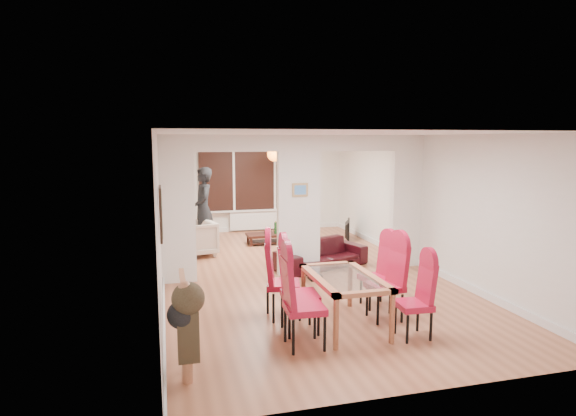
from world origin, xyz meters
name	(u,v)px	position (x,y,z in m)	size (l,w,h in m)	color
floor	(298,273)	(0.00, 0.00, 0.00)	(5.00, 9.00, 0.01)	#A46142
room_walls	(299,205)	(0.00, 0.00, 1.30)	(5.00, 9.00, 2.60)	silver
divider_wall	(299,205)	(0.00, 0.00, 1.30)	(5.00, 0.18, 2.60)	white
bay_window_blinds	(254,177)	(0.00, 4.44, 1.50)	(3.00, 0.08, 1.80)	black
radiator	(255,220)	(0.00, 4.40, 0.30)	(1.40, 0.08, 0.50)	white
pendant_light	(274,154)	(0.30, 3.30, 2.15)	(0.36, 0.36, 0.36)	orange
stair_newel	(184,315)	(-2.25, -3.20, 0.55)	(0.40, 1.20, 1.10)	#B67653
wall_poster	(161,213)	(-2.47, -2.40, 1.60)	(0.04, 0.52, 0.67)	gray
pillar_photo	(300,190)	(0.00, -0.10, 1.60)	(0.30, 0.03, 0.25)	#4C8CD8
dining_table	(344,301)	(-0.11, -2.65, 0.35)	(0.84, 1.49, 0.70)	#9F5B3B
dining_chair_la	(305,301)	(-0.82, -3.16, 0.58)	(0.47, 0.47, 1.17)	#A8112F
dining_chair_lb	(300,289)	(-0.75, -2.71, 0.58)	(0.47, 0.47, 1.17)	#A8112F
dining_chair_lc	(283,278)	(-0.83, -2.14, 0.57)	(0.46, 0.46, 1.14)	#A8112F
dining_chair_ra	(414,299)	(0.60, -3.24, 0.51)	(0.41, 0.41, 1.01)	#A8112F
dining_chair_rb	(385,281)	(0.53, -2.57, 0.55)	(0.44, 0.44, 1.10)	#A8112F
dining_chair_rc	(376,273)	(0.64, -2.05, 0.52)	(0.41, 0.41, 1.03)	#A8112F
sofa	(321,254)	(0.56, 0.30, 0.27)	(1.86, 0.73, 0.54)	black
armchair	(195,238)	(-1.79, 1.92, 0.38)	(0.84, 0.81, 0.76)	beige
person	(203,210)	(-1.57, 2.32, 0.95)	(0.46, 0.69, 1.90)	black
television	(345,230)	(2.00, 2.72, 0.25)	(0.11, 0.86, 0.49)	black
coffee_table	(270,238)	(0.04, 2.70, 0.13)	(1.10, 0.55, 0.25)	black
bottle	(276,227)	(0.18, 2.65, 0.40)	(0.07, 0.07, 0.30)	#143F19
bowl	(268,232)	(0.00, 2.77, 0.28)	(0.20, 0.20, 0.05)	black
shoes	(315,277)	(0.17, -0.49, 0.05)	(0.22, 0.24, 0.09)	black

